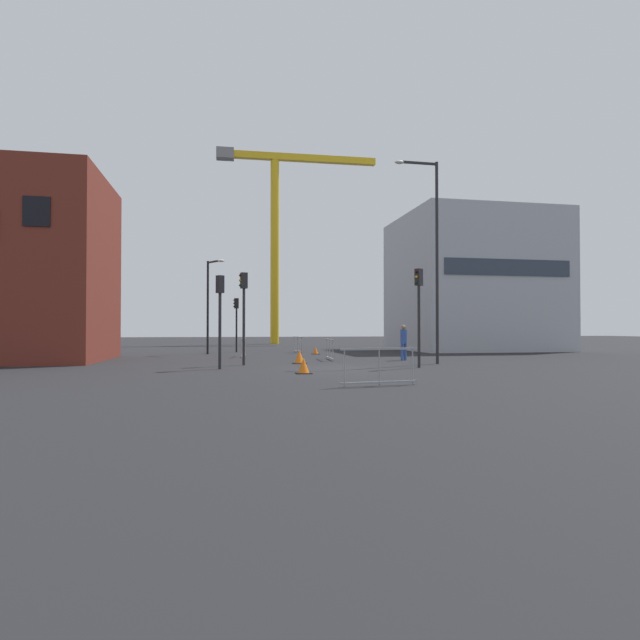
# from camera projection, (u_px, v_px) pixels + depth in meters

# --- Properties ---
(ground) EXTENTS (160.00, 160.00, 0.00)m
(ground) POSITION_uv_depth(u_px,v_px,m) (338.00, 369.00, 20.67)
(ground) COLOR black
(office_block) EXTENTS (10.96, 10.28, 10.22)m
(office_block) POSITION_uv_depth(u_px,v_px,m) (472.00, 283.00, 39.39)
(office_block) COLOR #A8AAB2
(office_block) RESTS_ON ground
(construction_crane) EXTENTS (17.00, 1.30, 20.37)m
(construction_crane) POSITION_uv_depth(u_px,v_px,m) (278.00, 214.00, 53.88)
(construction_crane) COLOR gold
(construction_crane) RESTS_ON ground
(streetlamp_tall) EXTENTS (2.10, 0.24, 9.31)m
(streetlamp_tall) POSITION_uv_depth(u_px,v_px,m) (433.00, 247.00, 23.41)
(streetlamp_tall) COLOR #232326
(streetlamp_tall) RESTS_ON ground
(streetlamp_short) EXTENTS (1.10, 1.44, 5.91)m
(streetlamp_short) POSITION_uv_depth(u_px,v_px,m) (210.00, 298.00, 32.17)
(streetlamp_short) COLOR black
(streetlamp_short) RESTS_ON ground
(traffic_light_verge) EXTENTS (0.35, 0.39, 3.75)m
(traffic_light_verge) POSITION_uv_depth(u_px,v_px,m) (220.00, 306.00, 20.41)
(traffic_light_verge) COLOR #232326
(traffic_light_verge) RESTS_ON ground
(traffic_light_crosswalk) EXTENTS (0.38, 0.36, 4.11)m
(traffic_light_crosswalk) POSITION_uv_depth(u_px,v_px,m) (419.00, 301.00, 21.14)
(traffic_light_crosswalk) COLOR #232326
(traffic_light_crosswalk) RESTS_ON ground
(traffic_light_median) EXTENTS (0.39, 0.29, 3.71)m
(traffic_light_median) POSITION_uv_depth(u_px,v_px,m) (236.00, 316.00, 34.99)
(traffic_light_median) COLOR black
(traffic_light_median) RESTS_ON ground
(traffic_light_corner) EXTENTS (0.39, 0.31, 4.10)m
(traffic_light_corner) POSITION_uv_depth(u_px,v_px,m) (244.00, 303.00, 22.58)
(traffic_light_corner) COLOR #232326
(traffic_light_corner) RESTS_ON ground
(pedestrian_walking) EXTENTS (0.34, 0.34, 1.80)m
(pedestrian_walking) POSITION_uv_depth(u_px,v_px,m) (404.00, 340.00, 26.03)
(pedestrian_walking) COLOR #33519E
(pedestrian_walking) RESTS_ON ground
(safety_barrier_right_run) EXTENTS (0.34, 1.99, 1.08)m
(safety_barrier_right_run) POSITION_uv_depth(u_px,v_px,m) (244.00, 347.00, 29.12)
(safety_barrier_right_run) COLOR #9EA0A5
(safety_barrier_right_run) RESTS_ON ground
(safety_barrier_front) EXTENTS (2.33, 0.35, 1.08)m
(safety_barrier_front) POSITION_uv_depth(u_px,v_px,m) (379.00, 366.00, 14.39)
(safety_barrier_front) COLOR gray
(safety_barrier_front) RESTS_ON ground
(safety_barrier_mid_span) EXTENTS (0.34, 1.95, 1.08)m
(safety_barrier_mid_span) POSITION_uv_depth(u_px,v_px,m) (298.00, 344.00, 34.17)
(safety_barrier_mid_span) COLOR gray
(safety_barrier_mid_span) RESTS_ON ground
(safety_barrier_rear) EXTENTS (0.22, 2.45, 1.08)m
(safety_barrier_rear) POSITION_uv_depth(u_px,v_px,m) (330.00, 349.00, 26.31)
(safety_barrier_rear) COLOR gray
(safety_barrier_rear) RESTS_ON ground
(traffic_cone_striped) EXTENTS (0.62, 0.62, 0.63)m
(traffic_cone_striped) POSITION_uv_depth(u_px,v_px,m) (299.00, 357.00, 23.66)
(traffic_cone_striped) COLOR black
(traffic_cone_striped) RESTS_ON ground
(traffic_cone_on_verge) EXTENTS (0.56, 0.56, 0.57)m
(traffic_cone_on_verge) POSITION_uv_depth(u_px,v_px,m) (304.00, 366.00, 18.38)
(traffic_cone_on_verge) COLOR black
(traffic_cone_on_verge) RESTS_ON ground
(traffic_cone_by_barrier) EXTENTS (0.48, 0.48, 0.49)m
(traffic_cone_by_barrier) POSITION_uv_depth(u_px,v_px,m) (315.00, 351.00, 32.25)
(traffic_cone_by_barrier) COLOR black
(traffic_cone_by_barrier) RESTS_ON ground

